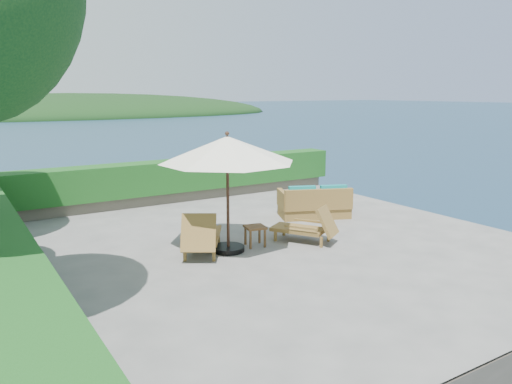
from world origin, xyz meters
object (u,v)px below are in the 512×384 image
lounge_left (202,235)px  wicker_loveseat (315,204)px  side_table (255,230)px  patio_umbrella (227,151)px  lounge_right (308,227)px

lounge_left → wicker_loveseat: bearing=48.9°
side_table → wicker_loveseat: 3.25m
wicker_loveseat → patio_umbrella: bearing=-136.1°
side_table → patio_umbrella: bearing=-180.0°
lounge_right → wicker_loveseat: wicker_loveseat is taller
patio_umbrella → side_table: bearing=0.0°
patio_umbrella → side_table: size_ratio=7.06×
patio_umbrella → wicker_loveseat: 4.35m
patio_umbrella → side_table: patio_umbrella is taller
patio_umbrella → lounge_right: bearing=-11.8°
lounge_left → side_table: (1.31, -0.15, -0.03)m
wicker_loveseat → lounge_right: bearing=-110.1°
lounge_left → lounge_right: size_ratio=1.15×
side_table → wicker_loveseat: bearing=26.1°
patio_umbrella → lounge_right: (1.95, -0.41, -1.91)m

